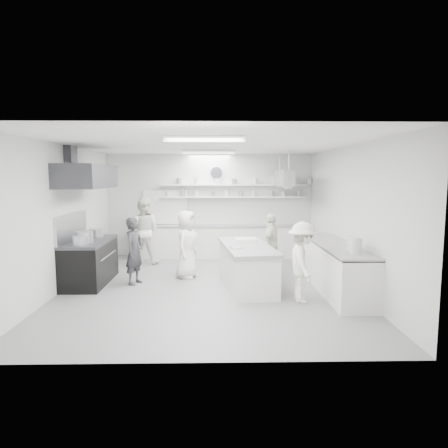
{
  "coord_description": "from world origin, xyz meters",
  "views": [
    {
      "loc": [
        0.17,
        -8.37,
        2.36
      ],
      "look_at": [
        0.36,
        0.6,
        1.29
      ],
      "focal_mm": 32.33,
      "sensor_mm": 36.0,
      "label": 1
    }
  ],
  "objects_px": {
    "right_counter": "(335,267)",
    "prep_island": "(247,267)",
    "stove": "(90,263)",
    "cook_stove": "(135,251)",
    "cook_back": "(143,231)",
    "back_counter": "(220,242)"
  },
  "relations": [
    {
      "from": "right_counter",
      "to": "stove",
      "type": "bearing_deg",
      "value": 173.48
    },
    {
      "from": "stove",
      "to": "prep_island",
      "type": "relative_size",
      "value": 0.78
    },
    {
      "from": "back_counter",
      "to": "cook_stove",
      "type": "distance_m",
      "value": 3.47
    },
    {
      "from": "prep_island",
      "to": "cook_back",
      "type": "relative_size",
      "value": 1.29
    },
    {
      "from": "right_counter",
      "to": "cook_stove",
      "type": "bearing_deg",
      "value": 173.13
    },
    {
      "from": "right_counter",
      "to": "prep_island",
      "type": "relative_size",
      "value": 1.43
    },
    {
      "from": "stove",
      "to": "right_counter",
      "type": "xyz_separation_m",
      "value": [
        5.25,
        -0.6,
        0.02
      ]
    },
    {
      "from": "stove",
      "to": "cook_back",
      "type": "distance_m",
      "value": 2.23
    },
    {
      "from": "prep_island",
      "to": "cook_back",
      "type": "bearing_deg",
      "value": 130.93
    },
    {
      "from": "back_counter",
      "to": "right_counter",
      "type": "height_order",
      "value": "right_counter"
    },
    {
      "from": "right_counter",
      "to": "prep_island",
      "type": "distance_m",
      "value": 1.83
    },
    {
      "from": "stove",
      "to": "cook_stove",
      "type": "xyz_separation_m",
      "value": [
        1.0,
        -0.09,
        0.28
      ]
    },
    {
      "from": "stove",
      "to": "back_counter",
      "type": "distance_m",
      "value": 4.03
    },
    {
      "from": "cook_stove",
      "to": "cook_back",
      "type": "xyz_separation_m",
      "value": [
        -0.18,
        2.11,
        0.16
      ]
    },
    {
      "from": "cook_stove",
      "to": "cook_back",
      "type": "distance_m",
      "value": 2.13
    },
    {
      "from": "stove",
      "to": "cook_back",
      "type": "relative_size",
      "value": 1.01
    },
    {
      "from": "prep_island",
      "to": "cook_stove",
      "type": "xyz_separation_m",
      "value": [
        -2.43,
        0.25,
        0.31
      ]
    },
    {
      "from": "right_counter",
      "to": "cook_back",
      "type": "height_order",
      "value": "cook_back"
    },
    {
      "from": "right_counter",
      "to": "prep_island",
      "type": "xyz_separation_m",
      "value": [
        -1.81,
        0.26,
        -0.05
      ]
    },
    {
      "from": "right_counter",
      "to": "cook_stove",
      "type": "relative_size",
      "value": 2.26
    },
    {
      "from": "stove",
      "to": "back_counter",
      "type": "height_order",
      "value": "back_counter"
    },
    {
      "from": "right_counter",
      "to": "prep_island",
      "type": "bearing_deg",
      "value": 171.87
    }
  ]
}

